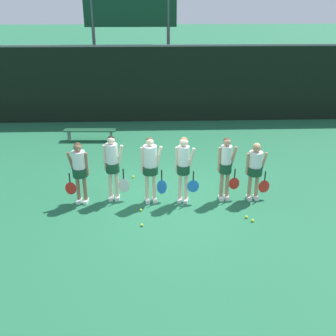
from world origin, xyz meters
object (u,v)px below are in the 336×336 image
(player_3, at_px, (184,164))
(tennis_ball_0, at_px, (226,190))
(player_0, at_px, (79,168))
(scoreboard, at_px, (130,14))
(tennis_ball_1, at_px, (133,177))
(tennis_ball_4, at_px, (247,217))
(bench_courtside, at_px, (90,131))
(player_5, at_px, (255,167))
(tennis_ball_3, at_px, (141,210))
(player_2, at_px, (150,164))
(tennis_ball_5, at_px, (252,174))
(tennis_ball_6, at_px, (253,221))
(tennis_ball_2, at_px, (142,225))
(player_1, at_px, (113,163))
(player_4, at_px, (226,164))

(player_3, distance_m, tennis_ball_0, 1.72)
(player_0, bearing_deg, scoreboard, 89.61)
(player_3, distance_m, tennis_ball_1, 2.33)
(player_0, bearing_deg, tennis_ball_4, -6.68)
(bench_courtside, bearing_deg, player_0, -81.92)
(player_5, distance_m, tennis_ball_3, 3.21)
(player_2, height_order, tennis_ball_0, player_2)
(player_5, bearing_deg, tennis_ball_5, 73.35)
(bench_courtside, bearing_deg, player_5, -41.41)
(player_5, distance_m, tennis_ball_6, 1.53)
(tennis_ball_2, relative_size, tennis_ball_4, 0.99)
(scoreboard, height_order, player_5, scoreboard)
(player_0, distance_m, tennis_ball_4, 4.44)
(player_1, height_order, player_4, player_1)
(tennis_ball_2, bearing_deg, player_0, 141.84)
(player_1, distance_m, player_2, 1.00)
(tennis_ball_0, distance_m, tennis_ball_5, 1.42)
(player_0, distance_m, player_4, 3.82)
(player_4, distance_m, player_5, 0.78)
(tennis_ball_3, relative_size, tennis_ball_5, 0.99)
(scoreboard, relative_size, tennis_ball_4, 80.14)
(bench_courtside, height_order, tennis_ball_6, bench_courtside)
(tennis_ball_2, height_order, tennis_ball_3, tennis_ball_2)
(player_3, height_order, tennis_ball_3, player_3)
(player_4, relative_size, tennis_ball_1, 24.76)
(player_1, relative_size, player_2, 1.00)
(bench_courtside, xyz_separation_m, player_4, (4.31, -4.86, 0.65))
(player_0, bearing_deg, tennis_ball_2, -31.50)
(player_3, bearing_deg, player_0, -169.17)
(player_2, xyz_separation_m, tennis_ball_0, (2.13, 0.49, -1.05))
(player_5, bearing_deg, player_1, 174.07)
(player_4, bearing_deg, tennis_ball_3, -171.18)
(player_0, xyz_separation_m, tennis_ball_3, (1.58, -0.55, -0.97))
(tennis_ball_5, bearing_deg, player_2, -153.60)
(tennis_ball_1, xyz_separation_m, tennis_ball_3, (0.28, -2.03, -0.00))
(player_5, bearing_deg, scoreboard, 109.07)
(bench_courtside, bearing_deg, scoreboard, 68.56)
(player_4, relative_size, player_5, 1.09)
(player_0, relative_size, tennis_ball_0, 24.79)
(scoreboard, distance_m, bench_courtside, 5.49)
(tennis_ball_0, bearing_deg, tennis_ball_1, 159.17)
(player_3, xyz_separation_m, player_5, (1.90, 0.07, -0.12))
(tennis_ball_0, xyz_separation_m, tennis_ball_4, (0.25, -1.46, 0.00))
(player_3, height_order, player_5, player_3)
(tennis_ball_1, relative_size, tennis_ball_6, 1.03)
(player_1, bearing_deg, player_2, -6.52)
(player_0, xyz_separation_m, player_4, (3.82, 0.04, 0.02))
(player_1, relative_size, player_5, 1.12)
(scoreboard, xyz_separation_m, player_0, (-1.03, -8.33, -3.37))
(player_1, xyz_separation_m, player_5, (3.75, -0.12, -0.11))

